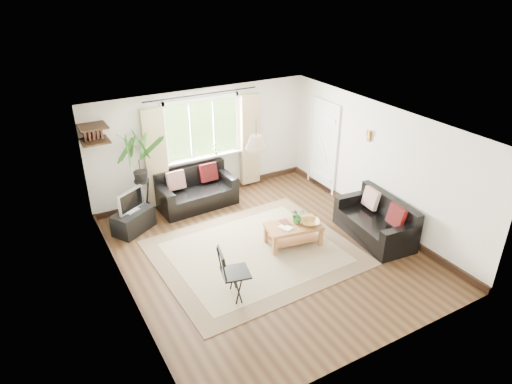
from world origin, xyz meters
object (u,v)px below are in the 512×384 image
sofa_back (196,189)px  folding_chair (236,273)px  tv_stand (133,221)px  coffee_table (293,234)px  sofa_right (375,220)px  palm_stand (141,177)px

sofa_back → folding_chair: 3.17m
sofa_back → tv_stand: (-1.48, -0.35, -0.17)m
coffee_table → folding_chair: folding_chair is taller
sofa_back → coffee_table: (0.96, -2.29, -0.18)m
sofa_back → sofa_right: (2.43, -2.83, -0.01)m
folding_chair → coffee_table: bearing=-50.2°
coffee_table → folding_chair: 1.82m
sofa_right → tv_stand: sofa_right is taller
palm_stand → coffee_table: bearing=-48.3°
sofa_right → palm_stand: (-3.56, 2.89, 0.53)m
coffee_table → sofa_back: bearing=112.7°
sofa_back → tv_stand: sofa_back is taller
sofa_right → coffee_table: size_ratio=1.58×
sofa_right → coffee_table: sofa_right is taller
sofa_back → coffee_table: sofa_back is taller
tv_stand → folding_chair: bearing=-104.5°
folding_chair → tv_stand: bearing=29.8°
sofa_back → palm_stand: bearing=174.3°
sofa_right → folding_chair: size_ratio=1.80×
coffee_table → palm_stand: bearing=131.7°
coffee_table → sofa_right: bearing=-20.3°
palm_stand → sofa_right: bearing=-39.0°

